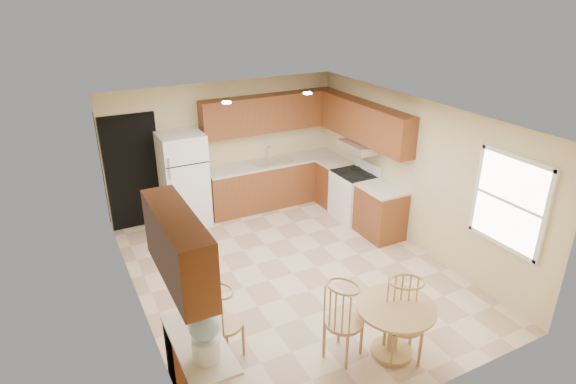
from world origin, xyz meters
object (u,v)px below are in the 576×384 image
stove (354,195)px  chair_table_b (411,319)px  refrigerator (184,180)px  water_crock (205,335)px  dining_table (394,323)px  chair_table_a (349,318)px  chair_desk (227,320)px

stove → chair_table_b: stove is taller
refrigerator → chair_table_b: refrigerator is taller
chair_table_b → water_crock: bearing=14.7°
dining_table → chair_table_b: chair_table_b is taller
stove → chair_table_a: 3.84m
dining_table → stove: bearing=62.8°
dining_table → refrigerator: bearing=104.9°
chair_table_b → chair_desk: chair_table_b is taller
chair_table_b → chair_desk: bearing=-5.5°
refrigerator → water_crock: bearing=-103.5°
water_crock → chair_table_b: bearing=-8.4°
refrigerator → chair_table_a: (0.64, -4.34, -0.25)m
chair_table_b → water_crock: water_crock is taller
dining_table → chair_desk: bearing=155.9°
chair_desk → refrigerator: bearing=149.7°
water_crock → chair_table_a: bearing=0.7°
chair_table_a → dining_table: bearing=50.9°
dining_table → chair_table_b: (0.05, -0.21, 0.18)m
chair_table_a → chair_table_b: bearing=35.5°
stove → water_crock: bearing=-141.3°
chair_table_a → chair_table_b: size_ratio=0.98×
dining_table → water_crock: size_ratio=1.51×
refrigerator → chair_desk: size_ratio=1.83×
refrigerator → dining_table: 4.67m
chair_table_b → water_crock: size_ratio=1.68×
stove → chair_desk: bearing=-144.6°
refrigerator → chair_desk: refrigerator is taller
chair_desk → stove: bearing=104.4°
chair_table_a → chair_desk: size_ratio=1.06×
chair_table_a → water_crock: (-1.69, -0.02, 0.43)m
chair_desk → water_crock: size_ratio=1.54×
chair_table_b → chair_desk: (-1.84, 1.01, -0.05)m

